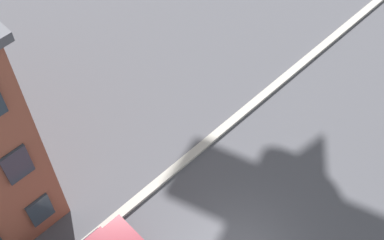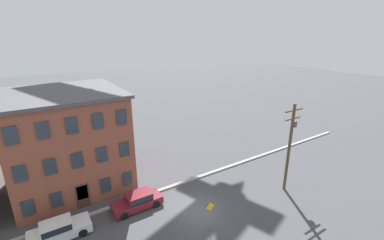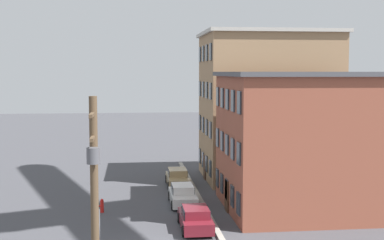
{
  "view_description": "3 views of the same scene",
  "coord_description": "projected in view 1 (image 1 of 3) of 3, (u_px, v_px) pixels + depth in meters",
  "views": [
    {
      "loc": [
        -6.37,
        -4.04,
        18.97
      ],
      "look_at": [
        0.46,
        2.94,
        5.54
      ],
      "focal_mm": 50.0,
      "sensor_mm": 36.0,
      "label": 1
    },
    {
      "loc": [
        -10.63,
        -15.71,
        14.83
      ],
      "look_at": [
        1.79,
        3.69,
        7.11
      ],
      "focal_mm": 24.0,
      "sensor_mm": 36.0,
      "label": 2
    },
    {
      "loc": [
        27.71,
        -0.57,
        9.69
      ],
      "look_at": [
        -1.7,
        2.76,
        7.02
      ],
      "focal_mm": 50.0,
      "sensor_mm": 36.0,
      "label": 3
    }
  ],
  "objects": [
    {
      "name": "kerb_strip",
      "position": [
        157.0,
        184.0,
        21.49
      ],
      "size": [
        56.0,
        0.36,
        0.16
      ],
      "primitive_type": "cube",
      "color": "#9E998E",
      "rests_on": "ground_plane"
    }
  ]
}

